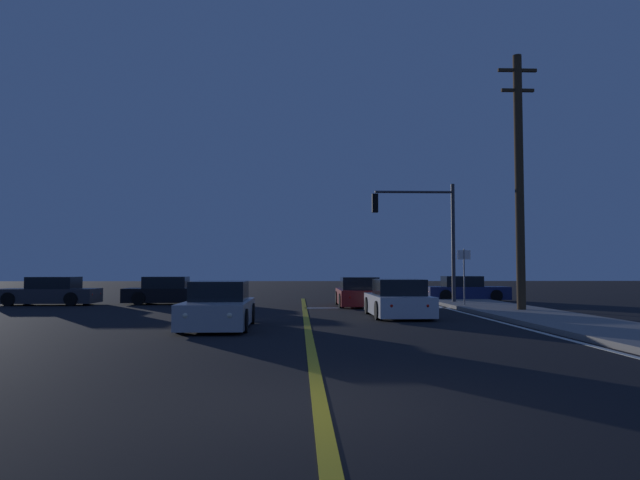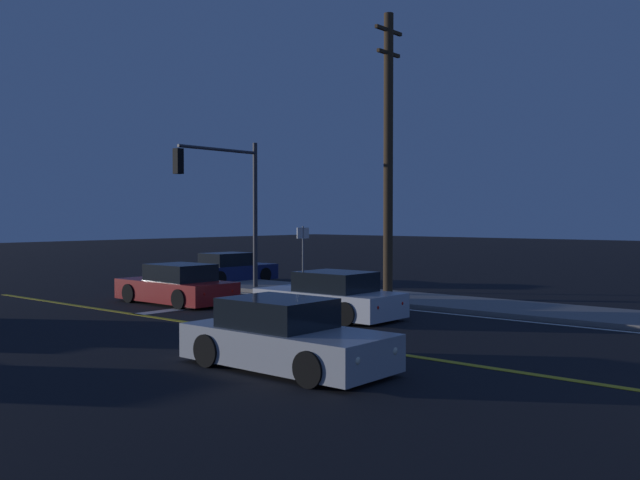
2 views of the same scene
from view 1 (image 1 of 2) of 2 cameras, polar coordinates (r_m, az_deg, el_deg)
name	(u,v)px [view 1 (image 1 of 2)]	position (r m, az deg, el deg)	size (l,w,h in m)	color
ground_plane	(320,406)	(7.36, 0.01, -16.07)	(160.00, 160.00, 0.00)	black
sidewalk_right	(577,324)	(18.97, 23.98, -7.53)	(3.20, 35.39, 0.15)	gray
lane_line_center	(307,327)	(17.08, -1.24, -8.56)	(0.20, 33.42, 0.01)	gold
lane_line_edge_right	(515,326)	(18.25, 18.71, -8.04)	(0.16, 33.42, 0.01)	silver
stop_bar	(378,308)	(25.61, 5.70, -6.68)	(6.41, 0.50, 0.01)	silver
car_mid_block_red	(359,294)	(26.76, 3.84, -5.29)	(2.01, 4.44, 1.34)	maroon
car_following_oncoming_charcoal	(49,293)	(30.55, -25.12, -4.73)	(4.64, 1.96, 1.34)	#2D2D33
car_far_approaching_navy	(466,290)	(32.08, 14.16, -4.82)	(4.36, 1.88, 1.34)	navy
car_parked_curb_black	(170,292)	(29.38, -14.55, -4.99)	(4.54, 2.08, 1.34)	black
car_distant_tail_silver	(219,308)	(17.04, -9.96, -6.58)	(1.91, 4.27, 1.34)	#B2B5BA
car_side_waiting_white	(398,300)	(20.86, 7.69, -5.93)	(2.01, 4.38, 1.34)	silver
traffic_signal_near_right	(424,224)	(28.37, 10.21, 1.59)	(4.02, 0.28, 5.84)	#38383D
utility_pole_right	(519,179)	(23.88, 19.04, 5.67)	(1.53, 0.34, 10.11)	#42301E
street_sign_corner	(464,269)	(25.84, 14.01, -2.76)	(0.56, 0.11, 2.57)	slate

